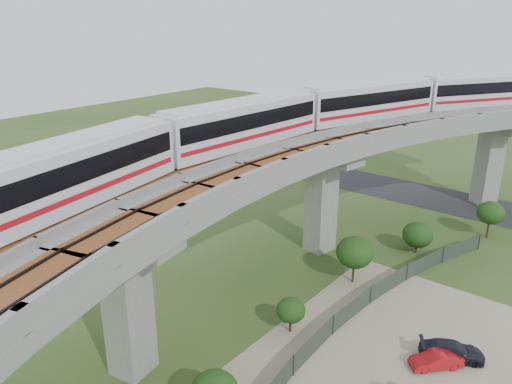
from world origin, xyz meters
TOP-DOWN VIEW (x-y plane):
  - ground at (0.00, 0.00)m, footprint 160.00×160.00m
  - asphalt_road at (0.00, 30.00)m, footprint 60.00×8.00m
  - viaduct at (3.84, 0.00)m, footprint 19.58×73.98m
  - metro_train at (1.17, 9.90)m, footprint 16.15×60.45m
  - fence at (9.75, 0.00)m, footprint 3.87×38.73m
  - tree_0 at (12.09, 22.47)m, footprint 2.53×2.53m
  - tree_1 at (8.05, 15.16)m, footprint 2.66×2.66m
  - tree_2 at (6.18, 6.96)m, footprint 2.91×2.91m
  - tree_3 at (6.08, -1.50)m, footprint 1.95×1.95m
  - car_red at (14.97, 1.01)m, footprint 2.92×3.04m
  - car_dark at (15.43, 2.44)m, footprint 4.17×3.27m

SIDE VIEW (x-z plane):
  - ground at x=0.00m, z-range 0.00..0.00m
  - asphalt_road at x=0.00m, z-range 0.00..0.03m
  - car_red at x=14.97m, z-range 0.04..1.07m
  - car_dark at x=15.43m, z-range 0.04..1.17m
  - fence at x=9.75m, z-range 0.00..1.50m
  - tree_3 at x=6.08m, z-range 0.42..2.92m
  - tree_1 at x=8.05m, z-range 0.30..3.15m
  - tree_0 at x=12.09m, z-range 0.72..4.33m
  - tree_2 at x=6.18m, z-range 0.69..4.55m
  - viaduct at x=3.84m, z-range 3.35..14.75m
  - metro_train at x=1.17m, z-range 10.49..14.13m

